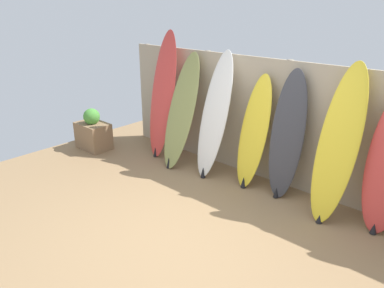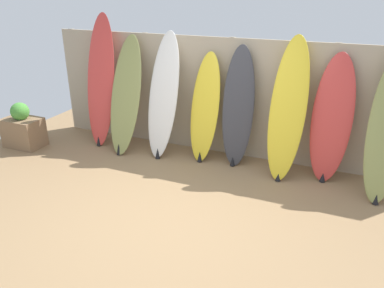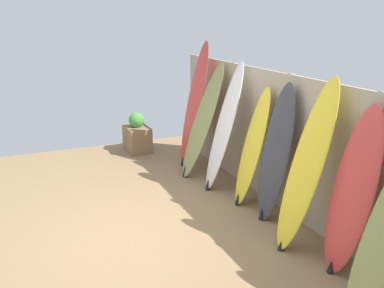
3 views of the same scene
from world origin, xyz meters
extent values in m
plane|color=#8E704C|center=(0.00, 0.00, 0.00)|extent=(7.68, 7.68, 0.00)
cube|color=tan|center=(0.00, 2.00, 0.90)|extent=(6.08, 0.04, 1.80)
cylinder|color=gray|center=(-2.88, 2.04, 0.90)|extent=(0.10, 0.10, 1.80)
cylinder|color=gray|center=(-1.44, 2.04, 0.90)|extent=(0.10, 0.10, 1.80)
cylinder|color=gray|center=(0.00, 2.04, 0.90)|extent=(0.10, 0.10, 1.80)
ellipsoid|color=#D13D38|center=(-2.07, 1.63, 1.05)|extent=(0.52, 0.53, 2.11)
cone|color=black|center=(-2.07, 1.42, 0.09)|extent=(0.08, 0.08, 0.16)
ellipsoid|color=olive|center=(-1.56, 1.55, 0.90)|extent=(0.54, 0.76, 1.80)
cone|color=black|center=(-1.56, 1.24, 0.10)|extent=(0.08, 0.08, 0.17)
ellipsoid|color=white|center=(-0.92, 1.60, 0.95)|extent=(0.54, 0.63, 1.89)
cone|color=black|center=(-0.92, 1.35, 0.09)|extent=(0.08, 0.08, 0.17)
ellipsoid|color=yellow|center=(-0.27, 1.69, 0.81)|extent=(0.46, 0.48, 1.61)
cone|color=black|center=(-0.27, 1.49, 0.09)|extent=(0.08, 0.08, 0.16)
ellipsoid|color=#38383D|center=(0.23, 1.72, 0.87)|extent=(0.50, 0.44, 1.74)
cone|color=black|center=(0.23, 1.55, 0.08)|extent=(0.08, 0.08, 0.14)
ellipsoid|color=yellow|center=(0.94, 1.62, 0.96)|extent=(0.50, 0.64, 1.91)
cone|color=black|center=(0.94, 1.35, 0.06)|extent=(0.08, 0.08, 0.10)
cone|color=black|center=(1.51, 1.55, 0.07)|extent=(0.08, 0.08, 0.13)
cube|color=#846647|center=(-3.20, 0.95, 0.24)|extent=(0.62, 0.41, 0.48)
sphere|color=#489138|center=(-3.20, 0.95, 0.60)|extent=(0.29, 0.29, 0.29)
camera|label=1|loc=(2.42, -2.59, 2.54)|focal=35.00mm
camera|label=2|loc=(1.62, -3.30, 2.48)|focal=35.00mm
camera|label=3|loc=(4.39, -1.24, 2.49)|focal=40.00mm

